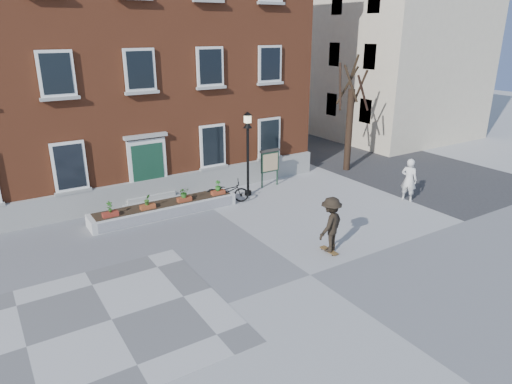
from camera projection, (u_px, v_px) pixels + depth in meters
ground at (310, 275)px, 14.46m from camera, size 100.00×100.00×0.00m
checker_patch at (112, 320)px, 12.22m from camera, size 6.00×6.00×0.01m
bicycle at (227, 191)px, 20.38m from camera, size 2.07×1.50×1.04m
parked_car at (267, 124)px, 33.45m from camera, size 3.62×5.30×1.65m
bystander at (409, 180)px, 20.47m from camera, size 0.69×0.83×1.97m
brick_building at (105, 52)px, 22.45m from camera, size 18.40×10.85×12.60m
planter_assembly at (165, 208)px, 19.06m from camera, size 6.20×1.12×1.15m
bare_tree at (350, 120)px, 24.44m from camera, size 1.83×1.83×6.16m
side_street at (334, 34)px, 36.92m from camera, size 15.20×36.00×14.50m
lamp_post at (248, 142)px, 20.62m from camera, size 0.40×0.40×3.93m
notice_board at (270, 162)px, 22.25m from camera, size 1.10×0.16×1.87m
skateboarder at (331, 224)px, 15.60m from camera, size 1.44×1.14×2.03m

